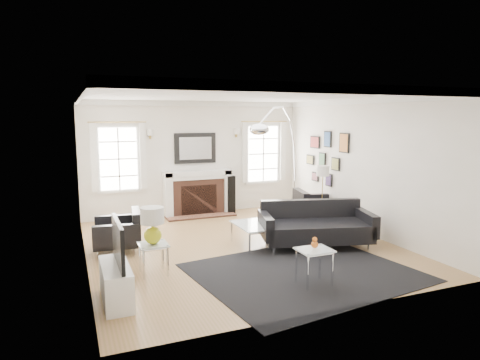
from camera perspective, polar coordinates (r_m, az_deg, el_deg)
name	(u,v)px	position (r m, az deg, el deg)	size (l,w,h in m)	color
floor	(240,245)	(8.20, 0.02, -8.71)	(6.00, 6.00, 0.00)	olive
back_wall	(195,158)	(10.73, -6.03, 2.93)	(5.50, 0.04, 2.80)	white
front_wall	(334,202)	(5.28, 12.37, -2.85)	(5.50, 0.04, 2.80)	white
left_wall	(82,180)	(7.34, -20.30, -0.06)	(0.04, 6.00, 2.80)	white
right_wall	(362,166)	(9.29, 15.94, 1.81)	(0.04, 6.00, 2.80)	white
ceiling	(240,95)	(7.85, 0.02, 11.22)	(5.50, 6.00, 0.02)	white
crown_molding	(240,99)	(7.85, 0.02, 10.79)	(5.50, 6.00, 0.12)	white
fireplace	(198,193)	(10.64, -5.65, -1.77)	(1.70, 0.69, 1.11)	white
mantel_mirror	(195,148)	(10.66, -5.98, 4.25)	(1.05, 0.07, 0.75)	black
window_left	(119,159)	(10.32, -15.89, 2.77)	(1.24, 0.15, 1.62)	white
window_right	(263,154)	(11.32, 3.09, 3.55)	(1.24, 0.15, 1.62)	white
gallery_wall	(326,155)	(10.30, 11.40, 3.33)	(0.04, 1.73, 1.29)	black
tv_unit	(116,278)	(5.96, -16.17, -12.40)	(0.35, 1.00, 1.09)	white
area_rug	(304,272)	(6.91, 8.55, -12.09)	(3.24, 2.70, 0.01)	black
sofa	(315,226)	(8.23, 9.98, -6.11)	(2.25, 1.46, 0.68)	black
armchair_left	(120,232)	(8.10, -15.70, -6.75)	(0.91, 0.99, 0.61)	black
armchair_right	(314,209)	(9.77, 9.87, -3.82)	(1.06, 1.14, 0.66)	black
coffee_table	(262,225)	(8.09, 2.92, -6.05)	(0.96, 0.96, 0.43)	silver
side_table_left	(153,250)	(6.80, -11.49, -9.16)	(0.44, 0.44, 0.48)	silver
nesting_table	(314,257)	(6.33, 9.88, -10.08)	(0.49, 0.41, 0.53)	silver
gourd_lamp	(152,223)	(6.68, -11.60, -5.63)	(0.36, 0.36, 0.57)	#C3C919
orange_vase	(315,243)	(6.27, 9.93, -8.29)	(0.10, 0.10, 0.16)	#C05B18
arc_floor_lamp	(279,160)	(9.50, 5.22, 2.74)	(1.94, 1.79, 2.74)	silver
stick_floor_lamp	(323,174)	(9.50, 10.98, 0.79)	(0.28, 0.28, 1.36)	#A48339
speaker_tower	(230,195)	(10.78, -1.29, -1.95)	(0.19, 0.19, 0.95)	black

